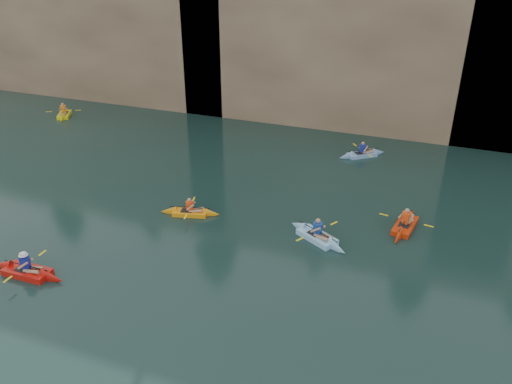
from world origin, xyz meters
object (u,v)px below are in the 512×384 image
(main_kayaker, at_px, (27,271))
(kayaker_red_far, at_px, (405,225))
(kayaker_orange, at_px, (190,212))
(kayaker_ltblue_near, at_px, (317,236))

(main_kayaker, distance_m, kayaker_red_far, 16.23)
(kayaker_orange, distance_m, kayaker_ltblue_near, 6.28)
(kayaker_ltblue_near, height_order, kayaker_red_far, kayaker_ltblue_near)
(kayaker_ltblue_near, relative_size, kayaker_red_far, 0.93)
(kayaker_ltblue_near, bearing_deg, kayaker_orange, -150.26)
(main_kayaker, xyz_separation_m, kayaker_red_far, (13.49, 9.02, -0.01))
(kayaker_ltblue_near, xyz_separation_m, kayaker_red_far, (3.52, 2.38, -0.01))
(kayaker_orange, bearing_deg, main_kayaker, -134.19)
(kayaker_red_far, bearing_deg, kayaker_orange, 112.69)
(main_kayaker, relative_size, kayaker_orange, 1.15)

